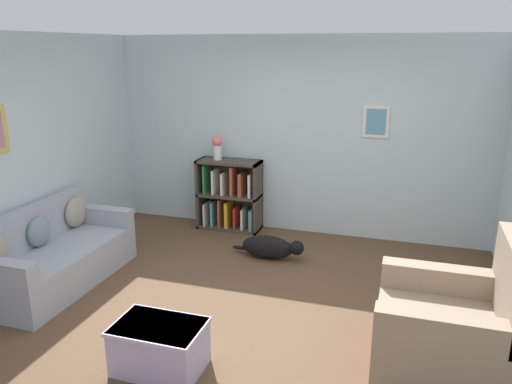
# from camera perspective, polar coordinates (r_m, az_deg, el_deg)

# --- Properties ---
(ground_plane) EXTENTS (14.00, 14.00, 0.00)m
(ground_plane) POSITION_cam_1_polar(r_m,az_deg,el_deg) (5.03, -1.40, -12.81)
(ground_plane) COLOR brown
(wall_back) EXTENTS (5.60, 0.13, 2.60)m
(wall_back) POSITION_cam_1_polar(r_m,az_deg,el_deg) (6.66, 4.83, 6.34)
(wall_back) COLOR silver
(wall_back) RESTS_ON ground_plane
(wall_left) EXTENTS (0.13, 5.00, 2.60)m
(wall_left) POSITION_cam_1_polar(r_m,az_deg,el_deg) (5.87, -25.84, 3.41)
(wall_left) COLOR silver
(wall_left) RESTS_ON ground_plane
(couch) EXTENTS (0.81, 1.76, 0.81)m
(couch) POSITION_cam_1_polar(r_m,az_deg,el_deg) (5.76, -22.13, -6.79)
(couch) COLOR #9399A3
(couch) RESTS_ON ground_plane
(bookshelf) EXTENTS (0.86, 0.36, 0.97)m
(bookshelf) POSITION_cam_1_polar(r_m,az_deg,el_deg) (6.89, -2.96, -0.47)
(bookshelf) COLOR #42382D
(bookshelf) RESTS_ON ground_plane
(recliner_chair) EXTENTS (1.07, 1.03, 1.07)m
(recliner_chair) POSITION_cam_1_polar(r_m,az_deg,el_deg) (4.34, 22.00, -13.96)
(recliner_chair) COLOR gray
(recliner_chair) RESTS_ON ground_plane
(coffee_table) EXTENTS (0.70, 0.47, 0.39)m
(coffee_table) POSITION_cam_1_polar(r_m,az_deg,el_deg) (4.13, -10.97, -16.84)
(coffee_table) COLOR #ADA3CC
(coffee_table) RESTS_ON ground_plane
(dog) EXTENTS (0.91, 0.25, 0.28)m
(dog) POSITION_cam_1_polar(r_m,az_deg,el_deg) (5.99, 1.63, -6.32)
(dog) COLOR black
(dog) RESTS_ON ground_plane
(vase) EXTENTS (0.14, 0.14, 0.33)m
(vase) POSITION_cam_1_polar(r_m,az_deg,el_deg) (6.76, -4.45, 5.25)
(vase) COLOR silver
(vase) RESTS_ON bookshelf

